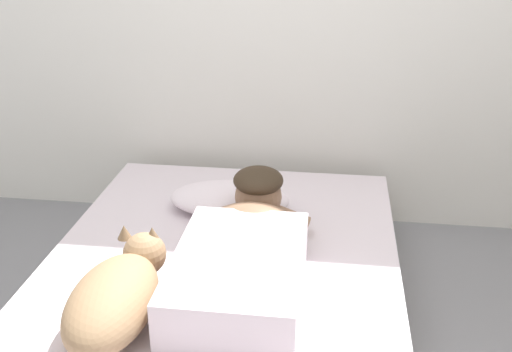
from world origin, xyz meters
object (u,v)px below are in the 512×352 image
dog (117,295)px  coffee_cup (255,220)px  cell_phone (256,344)px  bed (220,303)px  pillow (229,199)px  person_lying (245,251)px

dog → coffee_cup: bearing=63.2°
dog → cell_phone: bearing=-6.3°
bed → pillow: bearing=95.0°
pillow → cell_phone: 0.91m
pillow → dog: (-0.21, -0.83, 0.05)m
pillow → bed: bearing=-85.0°
bed → cell_phone: 0.48m
bed → dog: 0.51m
person_lying → cell_phone: (0.09, -0.36, -0.10)m
pillow → person_lying: person_lying is taller
person_lying → coffee_cup: bearing=92.3°
pillow → dog: dog is taller
pillow → dog: size_ratio=0.90×
dog → pillow: bearing=75.7°
person_lying → cell_phone: 0.39m
person_lying → dog: 0.47m
pillow → person_lying: 0.54m
bed → person_lying: person_lying is taller
cell_phone → coffee_cup: bearing=98.0°
bed → pillow: size_ratio=3.71×
person_lying → dog: bearing=-138.8°
bed → coffee_cup: coffee_cup is taller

